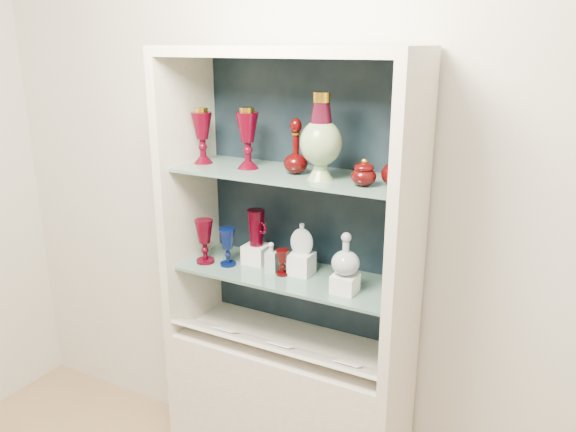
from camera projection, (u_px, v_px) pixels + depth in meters
The scene contains 30 objects.
wall_back at pixel (313, 180), 2.35m from camera, with size 3.50×0.02×2.80m, color beige.
cabinet_base at pixel (288, 417), 2.47m from camera, with size 1.00×0.40×0.75m, color beige.
cabinet_back_panel at pixel (309, 199), 2.35m from camera, with size 0.98×0.02×1.15m, color black.
cabinet_side_left at pixel (189, 195), 2.40m from camera, with size 0.04×0.40×1.15m, color beige.
cabinet_side_right at pixel (408, 228), 1.97m from camera, with size 0.04×0.40×1.15m, color beige.
cabinet_top_cap at pixel (288, 51), 2.01m from camera, with size 1.00×0.40×0.04m, color beige.
shelf_lower at pixel (290, 275), 2.29m from camera, with size 0.92×0.34×0.01m, color slate.
shelf_upper at pixel (290, 174), 2.16m from camera, with size 0.92×0.34×0.01m, color slate.
label_ledge at pixel (275, 346), 2.26m from camera, with size 0.92×0.18×0.01m, color beige.
label_card_0 at pixel (281, 345), 2.24m from camera, with size 0.10×0.07×0.00m, color white.
label_card_1 at pixel (226, 330), 2.36m from camera, with size 0.10×0.07×0.00m, color white.
label_card_2 at pixel (348, 363), 2.11m from camera, with size 0.10×0.07×0.00m, color white.
pedestal_lamp_left at pixel (202, 136), 2.30m from camera, with size 0.09×0.09×0.23m, color #4C000F, non-canonical shape.
pedestal_lamp_right at pixel (248, 138), 2.20m from camera, with size 0.09×0.09×0.24m, color #4C000F, non-canonical shape.
enamel_urn at pixel (321, 137), 2.01m from camera, with size 0.15×0.15×0.31m, color #114927, non-canonical shape.
ruby_decanter_a at pixel (296, 143), 2.11m from camera, with size 0.09×0.09×0.24m, color #3E0505, non-canonical shape.
ruby_decanter_b at pixel (397, 153), 1.92m from camera, with size 0.10×0.10×0.24m, color #3E0505, non-canonical shape.
lidded_bowl at pixel (364, 172), 1.95m from camera, with size 0.09×0.09×0.10m, color #3E0505, non-canonical shape.
cobalt_goblet at pixel (228, 247), 2.35m from camera, with size 0.07×0.07×0.16m, color #061041, non-canonical shape.
ruby_goblet_tall at pixel (205, 241), 2.37m from camera, with size 0.08×0.08×0.19m, color #4C000F, non-canonical shape.
ruby_goblet_small at pixel (282, 262), 2.26m from camera, with size 0.05×0.05×0.11m, color #3E0505, non-canonical shape.
riser_ruby_pitcher at pixel (257, 254), 2.39m from camera, with size 0.10×0.10×0.08m, color silver.
ruby_pitcher at pixel (256, 228), 2.35m from camera, with size 0.12×0.07×0.15m, color #4C000F, non-canonical shape.
clear_square_bottle at pixel (271, 257), 2.28m from camera, with size 0.04×0.04×0.13m, color #909EA6, non-canonical shape.
riser_flat_flask at pixel (302, 264), 2.27m from camera, with size 0.09×0.09×0.09m, color silver.
flat_flask at pixel (302, 238), 2.23m from camera, with size 0.09×0.04×0.13m, color silver, non-canonical shape.
riser_clear_round_decanter at pixel (345, 283), 2.10m from camera, with size 0.09×0.09×0.07m, color silver.
clear_round_decanter at pixel (346, 255), 2.07m from camera, with size 0.11×0.11×0.16m, color #909EA6, non-canonical shape.
riser_cameo_medallion at pixel (402, 275), 2.15m from camera, with size 0.08×0.08×0.10m, color silver.
cameo_medallion at pixel (404, 248), 2.11m from camera, with size 0.10×0.04×0.12m, color black, non-canonical shape.
Camera 1 is at (0.99, -0.32, 1.94)m, focal length 35.00 mm.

